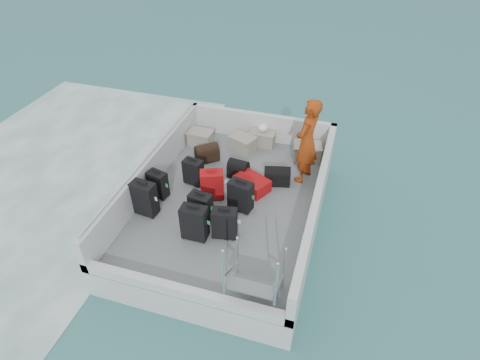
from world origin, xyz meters
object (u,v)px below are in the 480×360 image
Objects in this scene: suitcase_0 at (145,199)px; crate_1 at (243,144)px; suitcase_2 at (193,172)px; suitcase_6 at (225,224)px; crate_3 at (307,152)px; suitcase_4 at (201,208)px; suitcase_3 at (195,223)px; passenger at (307,141)px; suitcase_7 at (241,196)px; crate_2 at (263,138)px; crate_0 at (201,138)px; suitcase_1 at (158,184)px; suitcase_8 at (252,184)px; suitcase_5 at (212,185)px.

suitcase_0 is 1.31× the size of crate_1.
suitcase_6 reaches higher than suitcase_2.
crate_3 is (1.02, 2.89, -0.12)m from suitcase_6.
suitcase_3 is at bearing -73.03° from suitcase_4.
passenger is at bearing -86.57° from crate_3.
passenger is (1.57, 2.34, 0.59)m from suitcase_3.
suitcase_7 reaches higher than crate_2.
crate_0 is at bearing 109.33° from suitcase_3.
suitcase_4 is 1.07× the size of crate_2.
suitcase_7 reaches higher than suitcase_2.
crate_1 is at bearing 97.91° from suitcase_4.
suitcase_7 is at bearing -13.82° from suitcase_2.
crate_0 is at bearing 101.44° from suitcase_1.
suitcase_1 is (0.01, 0.54, -0.06)m from suitcase_0.
suitcase_8 is (0.04, 0.66, -0.18)m from suitcase_7.
suitcase_3 reaches higher than suitcase_2.
passenger reaches higher than suitcase_1.
suitcase_2 is at bearing 125.24° from suitcase_8.
suitcase_7 is 2.31m from crate_3.
suitcase_8 is at bearing -65.92° from crate_1.
suitcase_6 is (0.50, 0.19, -0.05)m from suitcase_3.
suitcase_0 is 1.22× the size of suitcase_1.
suitcase_5 is 2.52m from crate_3.
suitcase_7 is at bearing -85.84° from crate_2.
passenger reaches higher than suitcase_7.
suitcase_5 is 2.05m from crate_0.
suitcase_2 is 1.26m from suitcase_8.
suitcase_4 is 2.97m from crate_2.
suitcase_0 is at bearing -106.45° from suitcase_2.
suitcase_5 is 0.87m from suitcase_8.
suitcase_0 is 1.24× the size of suitcase_2.
suitcase_4 is at bearing -109.52° from suitcase_5.
suitcase_7 reaches higher than suitcase_6.
crate_0 is 1.50m from crate_2.
suitcase_0 is 3.44m from passenger.
suitcase_4 reaches higher than crate_3.
suitcase_4 is at bearing -121.14° from crate_3.
crate_1 is at bearing 89.83° from suitcase_3.
suitcase_1 reaches higher than crate_3.
suitcase_3 is 0.54m from suitcase_6.
suitcase_7 reaches higher than crate_0.
suitcase_0 reaches higher than crate_0.
suitcase_5 reaches higher than suitcase_1.
suitcase_7 is at bearing -114.64° from crate_3.
suitcase_5 is at bearing 101.07° from suitcase_4.
suitcase_7 is at bearing -50.55° from crate_0.
suitcase_3 is 1.15m from suitcase_5.
suitcase_2 is 2.45m from passenger.
passenger reaches higher than crate_2.
suitcase_2 is at bearing -73.95° from crate_0.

